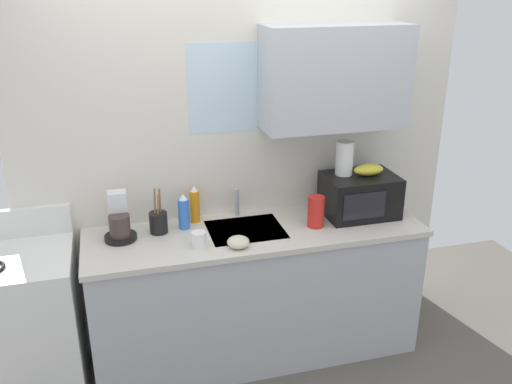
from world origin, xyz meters
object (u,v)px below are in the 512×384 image
banana_bunch (369,170)px  mug_white (199,240)px  cereal_canister (316,212)px  utensil_crock (158,222)px  stove_range (27,324)px  coffee_maker (119,222)px  dish_soap_bottle_orange (195,205)px  dish_soap_bottle_blue (184,212)px  paper_towel_roll (344,158)px  small_bowl (238,242)px  microwave (360,195)px

banana_bunch → mug_white: (-1.14, -0.19, -0.26)m
cereal_canister → utensil_crock: bearing=169.9°
mug_white → utensil_crock: size_ratio=0.33×
stove_range → coffee_maker: (0.58, 0.10, 0.55)m
dish_soap_bottle_orange → cereal_canister: (0.71, -0.27, -0.02)m
banana_bunch → utensil_crock: banana_bunch is taller
stove_range → dish_soap_bottle_orange: dish_soap_bottle_orange is taller
dish_soap_bottle_orange → banana_bunch: bearing=-8.7°
stove_range → dish_soap_bottle_orange: 1.21m
stove_range → dish_soap_bottle_blue: bearing=8.1°
banana_bunch → paper_towel_roll: bearing=161.6°
dish_soap_bottle_orange → mug_white: dish_soap_bottle_orange is taller
cereal_canister → small_bowl: bearing=-164.3°
coffee_maker → dish_soap_bottle_orange: size_ratio=1.15×
paper_towel_roll → banana_bunch: bearing=-18.4°
stove_range → paper_towel_roll: 2.17m
mug_white → stove_range: bearing=171.9°
paper_towel_roll → cereal_canister: size_ratio=1.11×
dish_soap_bottle_blue → utensil_crock: size_ratio=0.79×
dish_soap_bottle_blue → cereal_canister: dish_soap_bottle_blue is taller
dish_soap_bottle_blue → utensil_crock: (-0.16, -0.02, -0.04)m
microwave → coffee_maker: size_ratio=1.64×
mug_white → small_bowl: mug_white is taller
paper_towel_roll → dish_soap_bottle_blue: 1.07m
utensil_crock → small_bowl: utensil_crock is taller
paper_towel_roll → dish_soap_bottle_blue: size_ratio=0.97×
stove_range → utensil_crock: 0.97m
coffee_maker → dish_soap_bottle_orange: (0.47, 0.11, 0.01)m
dish_soap_bottle_orange → utensil_crock: (-0.24, -0.10, -0.04)m
coffee_maker → dish_soap_bottle_orange: 0.48m
banana_bunch → cereal_canister: size_ratio=1.01×
cereal_canister → small_bowl: 0.56m
banana_bunch → utensil_crock: size_ratio=0.70×
mug_white → dish_soap_bottle_orange: bearing=83.7°
paper_towel_roll → coffee_maker: bearing=179.7°
microwave → dish_soap_bottle_blue: size_ratio=2.04×
cereal_canister → utensil_crock: size_ratio=0.69×
stove_range → small_bowl: 1.34m
stove_range → dish_soap_bottle_blue: dish_soap_bottle_blue is taller
utensil_crock → small_bowl: 0.53m
microwave → coffee_maker: (-1.52, 0.06, -0.03)m
stove_range → utensil_crock: utensil_crock is taller
stove_range → cereal_canister: size_ratio=5.47×
paper_towel_roll → small_bowl: (-0.77, -0.30, -0.35)m
banana_bunch → dish_soap_bottle_blue: size_ratio=0.89×
cereal_canister → dish_soap_bottle_blue: bearing=166.4°
coffee_maker → mug_white: (0.43, -0.25, -0.06)m
utensil_crock → stove_range: bearing=-171.8°
cereal_canister → utensil_crock: utensil_crock is taller
banana_bunch → coffee_maker: bearing=177.9°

